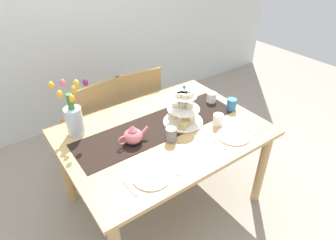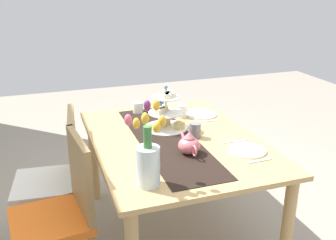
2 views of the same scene
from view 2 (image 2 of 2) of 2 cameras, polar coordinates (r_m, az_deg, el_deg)
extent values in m
plane|color=gray|center=(2.85, 0.94, -16.38)|extent=(8.00, 8.00, 0.00)
cube|color=tan|center=(2.49, 1.04, -3.07)|extent=(1.42, 1.04, 0.03)
cylinder|color=tan|center=(2.37, 17.33, -15.56)|extent=(0.07, 0.07, 0.70)
cylinder|color=tan|center=(3.34, 4.58, -3.67)|extent=(0.07, 0.07, 0.70)
cylinder|color=tan|center=(3.12, -10.97, -5.80)|extent=(0.07, 0.07, 0.70)
cylinder|color=olive|center=(2.59, -13.26, -15.62)|extent=(0.04, 0.04, 0.41)
cube|color=orange|center=(2.30, -17.18, -14.28)|extent=(0.47, 0.47, 0.05)
cube|color=olive|center=(2.19, -12.93, -7.96)|extent=(0.42, 0.09, 0.45)
cylinder|color=olive|center=(2.97, -20.45, -11.47)|extent=(0.04, 0.04, 0.41)
cylinder|color=olive|center=(2.67, -21.32, -15.48)|extent=(0.04, 0.04, 0.41)
cylinder|color=olive|center=(2.93, -13.36, -11.05)|extent=(0.04, 0.04, 0.41)
cylinder|color=olive|center=(2.63, -13.29, -15.08)|extent=(0.04, 0.04, 0.41)
cube|color=silver|center=(2.67, -17.63, -9.06)|extent=(0.46, 0.46, 0.05)
cube|color=olive|center=(2.55, -13.97, -3.87)|extent=(0.42, 0.08, 0.45)
cube|color=black|center=(2.47, -0.25, -2.88)|extent=(1.25, 0.36, 0.00)
cylinder|color=beige|center=(2.59, -0.32, 1.68)|extent=(0.01, 0.01, 0.28)
cylinder|color=white|center=(2.64, -0.31, -1.13)|extent=(0.30, 0.30, 0.01)
cylinder|color=white|center=(2.60, -0.31, 1.12)|extent=(0.24, 0.24, 0.01)
cylinder|color=white|center=(2.57, -0.32, 3.44)|extent=(0.19, 0.19, 0.01)
cube|color=#ECCE7F|center=(2.68, -0.53, -0.19)|extent=(0.08, 0.07, 0.05)
cube|color=beige|center=(2.58, -1.80, -1.01)|extent=(0.08, 0.08, 0.05)
cube|color=#E1C677|center=(2.60, 1.68, -0.83)|extent=(0.07, 0.07, 0.05)
cube|color=beige|center=(2.64, -0.44, 1.84)|extent=(0.06, 0.04, 0.03)
cube|color=beige|center=(2.61, -1.08, 1.62)|extent=(0.06, 0.07, 0.03)
cube|color=#EFEABB|center=(2.59, -1.09, 1.45)|extent=(0.04, 0.06, 0.03)
cube|color=beige|center=(2.56, -1.27, 1.20)|extent=(0.06, 0.07, 0.03)
cube|color=#F4E9CA|center=(2.53, -0.28, 3.62)|extent=(0.06, 0.04, 0.03)
cube|color=#EEE8C9|center=(2.54, -0.01, 3.68)|extent=(0.06, 0.04, 0.03)
cube|color=beige|center=(2.56, 0.38, 3.80)|extent=(0.06, 0.07, 0.03)
cube|color=beige|center=(2.58, 0.43, 3.96)|extent=(0.04, 0.06, 0.03)
cube|color=beige|center=(2.60, 0.08, 4.07)|extent=(0.06, 0.07, 0.03)
sphere|color=#3370B7|center=(2.55, -0.32, 4.92)|extent=(0.02, 0.02, 0.02)
ellipsoid|color=#D66B75|center=(2.25, 3.17, -3.80)|extent=(0.13, 0.13, 0.10)
cone|color=#D66B75|center=(2.23, 3.20, -2.20)|extent=(0.06, 0.06, 0.04)
cylinder|color=#D66B75|center=(2.33, 2.35, -2.72)|extent=(0.07, 0.02, 0.06)
torus|color=#D66B75|center=(2.19, 3.95, -4.61)|extent=(0.07, 0.01, 0.07)
cylinder|color=silver|center=(1.90, -2.99, -6.95)|extent=(0.12, 0.12, 0.21)
cylinder|color=#3D7538|center=(1.84, -3.08, -2.69)|extent=(0.04, 0.04, 0.12)
ellipsoid|color=#6B2860|center=(1.90, -3.12, 2.16)|extent=(0.04, 0.04, 0.06)
ellipsoid|color=yellow|center=(1.85, -4.74, -0.50)|extent=(0.04, 0.04, 0.06)
ellipsoid|color=#E5607A|center=(1.78, -5.96, 0.01)|extent=(0.04, 0.04, 0.06)
ellipsoid|color=yellow|center=(1.70, -3.42, 0.23)|extent=(0.04, 0.04, 0.06)
ellipsoid|color=yellow|center=(1.75, -0.84, -0.17)|extent=(0.04, 0.04, 0.06)
ellipsoid|color=yellow|center=(1.83, -1.71, -1.14)|extent=(0.04, 0.04, 0.06)
ellipsoid|color=yellow|center=(1.84, -1.75, 2.25)|extent=(0.04, 0.04, 0.06)
cylinder|color=white|center=(2.95, -4.50, 1.85)|extent=(0.08, 0.08, 0.08)
cylinder|color=white|center=(2.35, 11.72, -4.44)|extent=(0.23, 0.23, 0.01)
cube|color=silver|center=(2.24, 13.57, -5.93)|extent=(0.02, 0.15, 0.01)
cube|color=silver|center=(2.47, 10.04, -3.17)|extent=(0.02, 0.17, 0.01)
cylinder|color=white|center=(2.91, 5.04, 0.85)|extent=(0.23, 0.23, 0.01)
cube|color=silver|center=(2.79, 6.22, -0.14)|extent=(0.03, 0.15, 0.01)
cube|color=silver|center=(3.04, 3.94, 1.68)|extent=(0.02, 0.17, 0.01)
cylinder|color=slate|center=(2.49, 4.04, -1.48)|extent=(0.08, 0.08, 0.09)
cylinder|color=white|center=(2.84, 2.08, 1.33)|extent=(0.08, 0.08, 0.09)
cylinder|color=#3370B7|center=(3.03, -1.37, 2.56)|extent=(0.08, 0.08, 0.09)
camera|label=1|loc=(2.48, 45.41, 20.27)|focal=30.57mm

